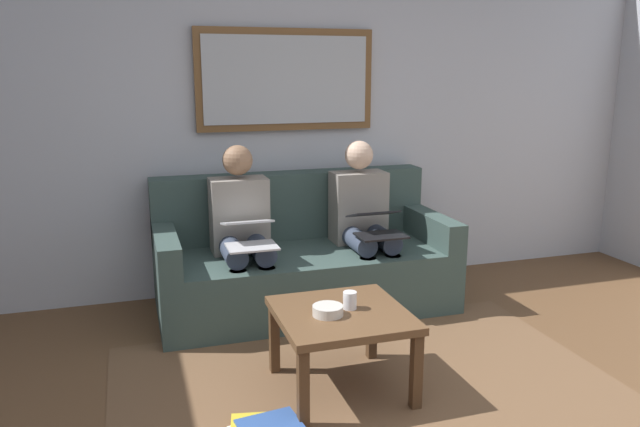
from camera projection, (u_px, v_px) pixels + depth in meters
name	position (u px, v px, depth m)	size (l,w,h in m)	color
wall_rear	(283.00, 114.00, 4.54)	(6.00, 0.12, 2.60)	#B7BCC6
area_rug	(369.00, 388.00, 3.21)	(2.60, 1.80, 0.01)	brown
couch	(302.00, 262.00, 4.31)	(1.99, 0.90, 0.90)	#384C47
framed_mirror	(286.00, 80.00, 4.40)	(1.29, 0.05, 0.71)	brown
coffee_table	(341.00, 322.00, 3.13)	(0.65, 0.65, 0.43)	brown
cup	(350.00, 300.00, 3.14)	(0.07, 0.07, 0.09)	silver
bowl	(328.00, 310.00, 3.06)	(0.15, 0.15, 0.05)	beige
person_left	(363.00, 218.00, 4.31)	(0.38, 0.58, 1.14)	gray
laptop_black	(377.00, 223.00, 4.08)	(0.31, 0.36, 0.16)	black
person_right	(242.00, 227.00, 4.06)	(0.38, 0.58, 1.14)	gray
laptop_silver	(249.00, 233.00, 3.83)	(0.31, 0.37, 0.16)	silver
magazine_stack	(265.00, 427.00, 2.82)	(0.34, 0.28, 0.04)	red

